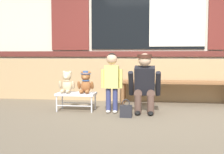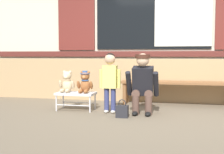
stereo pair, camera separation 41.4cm
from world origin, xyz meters
name	(u,v)px [view 2 (the right image)]	position (x,y,z in m)	size (l,w,h in m)	color
ground_plane	(141,115)	(0.00, 0.00, 0.00)	(60.00, 60.00, 0.00)	brown
brick_low_wall	(150,80)	(0.00, 1.43, 0.42)	(7.74, 0.25, 0.85)	tan
shop_facade	(153,14)	(0.00, 1.94, 1.79)	(7.90, 0.26, 3.58)	beige
wooden_bench_long	(178,85)	(0.55, 1.06, 0.37)	(2.10, 0.40, 0.44)	brown
small_display_bench	(76,94)	(-1.12, 0.20, 0.27)	(0.64, 0.36, 0.30)	silver
teddy_bear_plain	(67,82)	(-1.28, 0.20, 0.46)	(0.28, 0.26, 0.36)	#CCB289
teddy_bear_with_hat	(85,82)	(-0.96, 0.20, 0.47)	(0.28, 0.27, 0.36)	#93562D
child_standing	(110,76)	(-0.51, 0.10, 0.59)	(0.35, 0.18, 0.96)	navy
adult_crouching	(143,83)	(0.02, 0.15, 0.48)	(0.50, 0.49, 0.95)	brown
handbag_on_ground	(122,111)	(-0.25, -0.21, 0.10)	(0.18, 0.11, 0.27)	#232328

